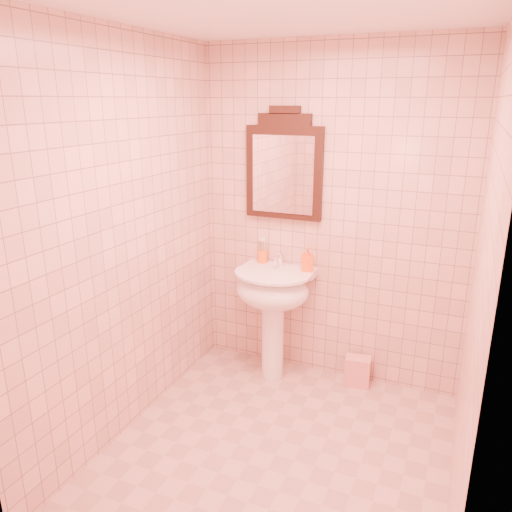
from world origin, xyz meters
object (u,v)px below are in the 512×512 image
at_px(soap_dispenser, 307,259).
at_px(towel, 357,371).
at_px(pedestal_sink, 273,297).
at_px(toothbrush_cup, 262,256).
at_px(mirror, 284,168).

relative_size(soap_dispenser, towel, 0.81).
distance_m(soap_dispenser, towel, 0.94).
bearing_deg(soap_dispenser, pedestal_sink, -172.14).
height_order(toothbrush_cup, soap_dispenser, soap_dispenser).
xyz_separation_m(soap_dispenser, towel, (0.43, -0.01, -0.84)).
bearing_deg(soap_dispenser, toothbrush_cup, 149.78).
xyz_separation_m(toothbrush_cup, soap_dispenser, (0.38, -0.05, 0.04)).
distance_m(toothbrush_cup, towel, 1.14).
height_order(pedestal_sink, soap_dispenser, soap_dispenser).
bearing_deg(towel, toothbrush_cup, 175.79).
height_order(toothbrush_cup, towel, toothbrush_cup).
relative_size(mirror, towel, 3.58).
height_order(pedestal_sink, toothbrush_cup, toothbrush_cup).
bearing_deg(towel, pedestal_sink, -169.35).
distance_m(pedestal_sink, toothbrush_cup, 0.35).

